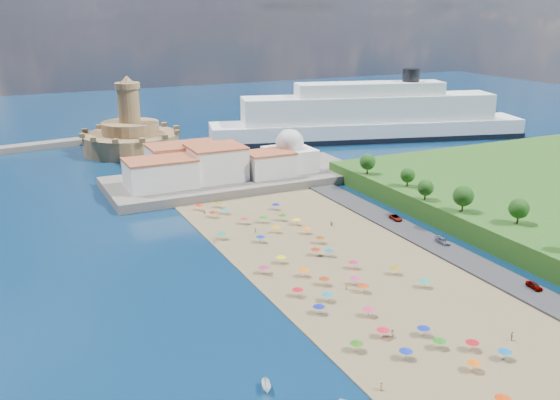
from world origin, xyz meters
TOP-DOWN VIEW (x-y plane):
  - ground at (0.00, 0.00)m, footprint 700.00×700.00m
  - terrace at (10.00, 73.00)m, footprint 90.00×36.00m
  - jetty at (-12.00, 108.00)m, footprint 18.00×70.00m
  - waterfront_buildings at (-3.05, 73.64)m, footprint 57.00×29.00m
  - domed_building at (30.00, 71.00)m, footprint 16.00×16.00m
  - fortress at (-12.00, 138.00)m, footprint 40.00×40.00m
  - cruise_ship at (93.83, 116.44)m, footprint 148.27×60.13m
  - beach_parasols at (-1.39, -7.70)m, footprint 32.35×115.99m
  - beachgoers at (-1.27, -3.15)m, footprint 35.37×97.34m
  - moored_boats at (-26.69, -50.67)m, footprint 12.28×14.73m
  - parked_cars at (36.00, -6.30)m, footprint 2.57×55.50m
  - hillside_trees at (48.47, -6.72)m, footprint 13.44×109.04m

SIDE VIEW (x-z plane):
  - ground at x=0.00m, z-range 0.00..0.00m
  - moored_boats at x=-26.69m, z-range -0.03..1.54m
  - beachgoers at x=-1.27m, z-range 0.15..2.04m
  - jetty at x=-12.00m, z-range 0.00..2.40m
  - parked_cars at x=36.00m, z-range 0.69..2.09m
  - terrace at x=10.00m, z-range 0.00..3.00m
  - beach_parasols at x=-1.39m, z-range 1.05..3.25m
  - fortress at x=-12.00m, z-range -9.52..22.88m
  - waterfront_buildings at x=-3.05m, z-range 2.38..13.38m
  - domed_building at x=30.00m, z-range 1.47..16.47m
  - cruise_ship at x=93.83m, z-range -6.58..25.70m
  - hillside_trees at x=48.47m, z-range 6.33..13.59m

